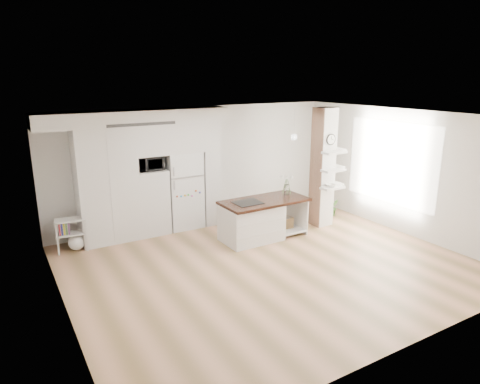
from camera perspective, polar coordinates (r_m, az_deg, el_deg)
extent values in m
cube|color=tan|center=(8.06, 3.74, -9.50)|extent=(7.00, 6.00, 0.01)
cube|color=white|center=(7.35, 4.10, 9.97)|extent=(7.00, 6.00, 0.04)
cube|color=silver|center=(10.14, -5.72, 3.69)|extent=(7.00, 0.04, 2.70)
cube|color=silver|center=(5.53, 21.90, -7.36)|extent=(7.00, 0.04, 2.70)
cube|color=silver|center=(6.39, -23.04, -4.47)|extent=(0.04, 6.00, 2.70)
cube|color=silver|center=(9.96, 20.79, 2.54)|extent=(0.04, 6.00, 2.70)
cube|color=silver|center=(9.18, -17.35, 0.86)|extent=(1.20, 0.65, 2.40)
cube|color=silver|center=(9.55, -11.74, -1.26)|extent=(0.65, 0.65, 1.42)
cube|color=silver|center=(9.26, -12.19, 6.87)|extent=(0.65, 0.65, 0.65)
cube|color=silver|center=(9.52, -7.89, 7.29)|extent=(0.85, 0.65, 0.65)
cube|color=silver|center=(9.93, -4.38, 2.58)|extent=(0.40, 0.65, 2.40)
cube|color=silver|center=(9.11, -13.67, 9.66)|extent=(4.00, 0.70, 0.30)
cube|color=#262626|center=(8.80, -12.95, 8.80)|extent=(1.40, 0.04, 0.06)
cube|color=white|center=(9.76, -7.66, 0.31)|extent=(0.78, 0.66, 1.75)
cube|color=#B2B2B7|center=(9.37, -6.91, 2.00)|extent=(0.78, 0.01, 0.03)
cube|color=silver|center=(9.90, 11.00, 3.20)|extent=(0.40, 0.40, 2.70)
cube|color=tan|center=(9.77, 10.07, 3.08)|extent=(0.02, 0.40, 2.70)
cube|color=tan|center=(10.06, 10.21, 3.42)|extent=(0.40, 0.02, 2.70)
cylinder|color=black|center=(9.64, 12.01, 6.87)|extent=(0.25, 0.03, 0.25)
cylinder|color=white|center=(9.63, 12.08, 6.85)|extent=(0.21, 0.01, 0.21)
plane|color=white|center=(10.10, 19.48, 3.70)|extent=(0.00, 2.40, 2.40)
cylinder|color=white|center=(8.61, 12.87, 6.52)|extent=(0.12, 0.12, 0.10)
cube|color=silver|center=(9.00, 1.53, -4.09)|extent=(1.23, 0.81, 0.78)
cube|color=silver|center=(9.58, 5.98, -4.78)|extent=(0.67, 0.80, 0.04)
cube|color=silver|center=(9.67, 7.50, -2.82)|extent=(0.04, 0.79, 0.78)
cube|color=#371A10|center=(9.04, 3.29, -1.22)|extent=(1.88, 0.92, 0.06)
cube|color=black|center=(8.81, 1.05, -1.42)|extent=(0.57, 0.48, 0.01)
cube|color=#A68250|center=(9.51, 5.78, -4.07)|extent=(0.38, 0.29, 0.23)
cylinder|color=white|center=(9.45, 6.23, 0.32)|extent=(0.12, 0.12, 0.22)
cube|color=silver|center=(9.12, -23.20, -5.52)|extent=(0.06, 0.32, 0.66)
cube|color=silver|center=(9.14, -19.90, -5.15)|extent=(0.06, 0.32, 0.66)
cube|color=silver|center=(9.03, -21.74, -3.46)|extent=(0.59, 0.38, 0.03)
cube|color=silver|center=(9.12, -21.56, -5.17)|extent=(0.56, 0.37, 0.03)
sphere|color=white|center=(9.19, -20.97, -6.27)|extent=(0.32, 0.32, 0.32)
imported|color=#3A6D2B|center=(10.87, 12.36, -1.99)|extent=(0.28, 0.25, 0.42)
imported|color=#3A6D2B|center=(10.82, 7.52, -1.84)|extent=(0.29, 0.29, 0.43)
imported|color=#2D2D2D|center=(9.30, -11.92, 3.75)|extent=(0.54, 0.37, 0.30)
imported|color=#3A6D2B|center=(10.16, 12.08, 4.45)|extent=(0.27, 0.23, 0.30)
imported|color=white|center=(9.77, 12.05, 0.87)|extent=(0.22, 0.22, 0.05)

